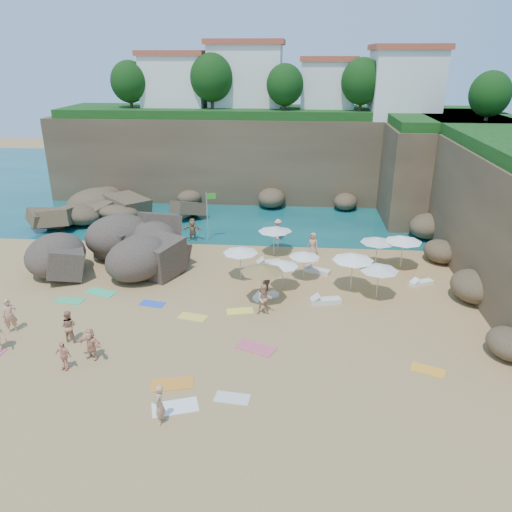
# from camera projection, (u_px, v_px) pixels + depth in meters

# --- Properties ---
(ground) EXTENTS (120.00, 120.00, 0.00)m
(ground) POSITION_uv_depth(u_px,v_px,m) (218.00, 306.00, 29.04)
(ground) COLOR tan
(ground) RESTS_ON ground
(seawater) EXTENTS (120.00, 120.00, 0.00)m
(seawater) POSITION_uv_depth(u_px,v_px,m) (258.00, 183.00, 56.77)
(seawater) COLOR #0C4751
(seawater) RESTS_ON ground
(cliff_back) EXTENTS (44.00, 8.00, 8.00)m
(cliff_back) POSITION_uv_depth(u_px,v_px,m) (274.00, 157.00, 50.49)
(cliff_back) COLOR brown
(cliff_back) RESTS_ON ground
(cliff_corner) EXTENTS (10.00, 12.00, 8.00)m
(cliff_corner) POSITION_uv_depth(u_px,v_px,m) (438.00, 170.00, 44.71)
(cliff_corner) COLOR brown
(cliff_corner) RESTS_ON ground
(rock_promontory) EXTENTS (12.00, 7.00, 2.00)m
(rock_promontory) POSITION_uv_depth(u_px,v_px,m) (124.00, 218.00, 44.68)
(rock_promontory) COLOR brown
(rock_promontory) RESTS_ON ground
(clifftop_buildings) EXTENTS (28.48, 9.48, 7.00)m
(clifftop_buildings) POSITION_uv_depth(u_px,v_px,m) (285.00, 81.00, 48.44)
(clifftop_buildings) COLOR white
(clifftop_buildings) RESTS_ON cliff_back
(clifftop_trees) EXTENTS (35.60, 23.82, 4.40)m
(clifftop_trees) POSITION_uv_depth(u_px,v_px,m) (305.00, 84.00, 42.50)
(clifftop_trees) COLOR #11380F
(clifftop_trees) RESTS_ON ground
(marina_masts) EXTENTS (3.10, 0.10, 6.00)m
(marina_masts) POSITION_uv_depth(u_px,v_px,m) (115.00, 155.00, 56.92)
(marina_masts) COLOR white
(marina_masts) RESTS_ON ground
(rock_outcrop) EXTENTS (8.49, 6.47, 3.32)m
(rock_outcrop) POSITION_uv_depth(u_px,v_px,m) (118.00, 263.00, 35.00)
(rock_outcrop) COLOR brown
(rock_outcrop) RESTS_ON ground
(flag_pole) EXTENTS (0.74, 0.29, 3.89)m
(flag_pole) POSITION_uv_depth(u_px,v_px,m) (209.00, 210.00, 38.48)
(flag_pole) COLOR silver
(flag_pole) RESTS_ON ground
(parasol_0) EXTENTS (2.28, 2.28, 2.15)m
(parasol_0) POSITION_uv_depth(u_px,v_px,m) (241.00, 250.00, 31.90)
(parasol_0) COLOR silver
(parasol_0) RESTS_ON ground
(parasol_1) EXTENTS (2.29, 2.29, 2.17)m
(parasol_1) POSITION_uv_depth(u_px,v_px,m) (274.00, 229.00, 35.72)
(parasol_1) COLOR silver
(parasol_1) RESTS_ON ground
(parasol_2) EXTENTS (1.98, 1.98, 1.88)m
(parasol_2) POSITION_uv_depth(u_px,v_px,m) (279.00, 229.00, 36.54)
(parasol_2) COLOR silver
(parasol_2) RESTS_ON ground
(parasol_3) EXTENTS (2.48, 2.48, 2.34)m
(parasol_3) POSITION_uv_depth(u_px,v_px,m) (404.00, 239.00, 33.34)
(parasol_3) COLOR silver
(parasol_3) RESTS_ON ground
(parasol_4) EXTENTS (2.31, 2.31, 2.19)m
(parasol_4) POSITION_uv_depth(u_px,v_px,m) (378.00, 240.00, 33.57)
(parasol_4) COLOR silver
(parasol_4) RESTS_ON ground
(parasol_6) EXTENTS (2.53, 2.53, 2.39)m
(parasol_6) POSITION_uv_depth(u_px,v_px,m) (262.00, 269.00, 28.60)
(parasol_6) COLOR silver
(parasol_6) RESTS_ON ground
(parasol_7) EXTENTS (1.97, 1.97, 1.87)m
(parasol_7) POSITION_uv_depth(u_px,v_px,m) (304.00, 255.00, 31.91)
(parasol_7) COLOR silver
(parasol_7) RESTS_ON ground
(parasol_8) EXTENTS (2.53, 2.53, 2.39)m
(parasol_8) POSITION_uv_depth(u_px,v_px,m) (353.00, 257.00, 30.20)
(parasol_8) COLOR silver
(parasol_8) RESTS_ON ground
(parasol_9) EXTENTS (1.97, 1.97, 1.86)m
(parasol_9) POSITION_uv_depth(u_px,v_px,m) (283.00, 264.00, 30.51)
(parasol_9) COLOR silver
(parasol_9) RESTS_ON ground
(parasol_11) EXTENTS (2.30, 2.30, 2.18)m
(parasol_11) POSITION_uv_depth(u_px,v_px,m) (379.00, 268.00, 29.23)
(parasol_11) COLOR silver
(parasol_11) RESTS_ON ground
(lounger_0) EXTENTS (1.83, 1.09, 0.27)m
(lounger_0) POSITION_uv_depth(u_px,v_px,m) (269.00, 263.00, 34.73)
(lounger_0) COLOR silver
(lounger_0) RESTS_ON ground
(lounger_1) EXTENTS (1.63, 0.77, 0.24)m
(lounger_1) POSITION_uv_depth(u_px,v_px,m) (307.00, 259.00, 35.37)
(lounger_1) COLOR white
(lounger_1) RESTS_ON ground
(lounger_2) EXTENTS (1.61, 1.12, 0.24)m
(lounger_2) POSITION_uv_depth(u_px,v_px,m) (421.00, 283.00, 31.71)
(lounger_2) COLOR white
(lounger_2) RESTS_ON ground
(lounger_3) EXTENTS (1.89, 0.97, 0.28)m
(lounger_3) POSITION_uv_depth(u_px,v_px,m) (326.00, 301.00, 29.33)
(lounger_3) COLOR silver
(lounger_3) RESTS_ON ground
(lounger_4) EXTENTS (1.84, 1.23, 0.27)m
(lounger_4) POSITION_uv_depth(u_px,v_px,m) (317.00, 271.00, 33.45)
(lounger_4) COLOR silver
(lounger_4) RESTS_ON ground
(lounger_5) EXTENTS (1.56, 1.44, 0.25)m
(lounger_5) POSITION_uv_depth(u_px,v_px,m) (266.00, 296.00, 29.92)
(lounger_5) COLOR white
(lounger_5) RESTS_ON ground
(towel_2) EXTENTS (2.02, 1.32, 0.03)m
(towel_2) POSITION_uv_depth(u_px,v_px,m) (172.00, 384.00, 22.12)
(towel_2) COLOR orange
(towel_2) RESTS_ON ground
(towel_3) EXTENTS (1.70, 0.96, 0.03)m
(towel_3) POSITION_uv_depth(u_px,v_px,m) (70.00, 301.00, 29.63)
(towel_3) COLOR #35BC70
(towel_3) RESTS_ON ground
(towel_4) EXTENTS (1.70, 1.12, 0.03)m
(towel_4) POSITION_uv_depth(u_px,v_px,m) (193.00, 317.00, 27.79)
(towel_4) COLOR yellow
(towel_4) RESTS_ON ground
(towel_5) EXTENTS (1.57, 0.91, 0.03)m
(towel_5) POSITION_uv_depth(u_px,v_px,m) (232.00, 398.00, 21.22)
(towel_5) COLOR silver
(towel_5) RESTS_ON ground
(towel_8) EXTENTS (1.56, 0.99, 0.03)m
(towel_8) POSITION_uv_depth(u_px,v_px,m) (152.00, 304.00, 29.26)
(towel_8) COLOR blue
(towel_8) RESTS_ON ground
(towel_9) EXTENTS (2.18, 1.68, 0.03)m
(towel_9) POSITION_uv_depth(u_px,v_px,m) (256.00, 348.00, 24.86)
(towel_9) COLOR #D55365
(towel_9) RESTS_ON ground
(towel_10) EXTENTS (1.67, 1.26, 0.03)m
(towel_10) POSITION_uv_depth(u_px,v_px,m) (428.00, 370.00, 23.11)
(towel_10) COLOR #FFA428
(towel_10) RESTS_ON ground
(towel_11) EXTENTS (2.09, 1.49, 0.03)m
(towel_11) POSITION_uv_depth(u_px,v_px,m) (101.00, 292.00, 30.66)
(towel_11) COLOR #37C281
(towel_11) RESTS_ON ground
(towel_12) EXTENTS (1.65, 1.08, 0.03)m
(towel_12) POSITION_uv_depth(u_px,v_px,m) (240.00, 311.00, 28.44)
(towel_12) COLOR #FDEE42
(towel_12) RESTS_ON ground
(towel_13) EXTENTS (2.10, 1.50, 0.03)m
(towel_13) POSITION_uv_depth(u_px,v_px,m) (175.00, 407.00, 20.66)
(towel_13) COLOR white
(towel_13) RESTS_ON ground
(person_stand_0) EXTENTS (0.83, 0.74, 1.90)m
(person_stand_0) POSITION_uv_depth(u_px,v_px,m) (10.00, 316.00, 26.00)
(person_stand_0) COLOR tan
(person_stand_0) RESTS_ON ground
(person_stand_1) EXTENTS (0.89, 0.72, 1.71)m
(person_stand_1) POSITION_uv_depth(u_px,v_px,m) (69.00, 326.00, 25.19)
(person_stand_1) COLOR tan
(person_stand_1) RESTS_ON ground
(person_stand_2) EXTENTS (1.04, 1.12, 1.68)m
(person_stand_2) POSITION_uv_depth(u_px,v_px,m) (278.00, 229.00, 39.19)
(person_stand_2) COLOR #FAA68E
(person_stand_2) RESTS_ON ground
(person_stand_3) EXTENTS (0.77, 1.05, 1.65)m
(person_stand_3) POSITION_uv_depth(u_px,v_px,m) (267.00, 281.00, 30.27)
(person_stand_3) COLOR #8E5D47
(person_stand_3) RESTS_ON ground
(person_stand_4) EXTENTS (0.95, 0.84, 1.71)m
(person_stand_4) POSITION_uv_depth(u_px,v_px,m) (313.00, 244.00, 36.13)
(person_stand_4) COLOR tan
(person_stand_4) RESTS_ON ground
(person_stand_5) EXTENTS (1.64, 0.49, 1.76)m
(person_stand_5) POSITION_uv_depth(u_px,v_px,m) (192.00, 229.00, 39.09)
(person_stand_5) COLOR #A67C53
(person_stand_5) RESTS_ON ground
(person_stand_6) EXTENTS (0.44, 0.65, 1.75)m
(person_stand_6) POSITION_uv_depth(u_px,v_px,m) (159.00, 404.00, 19.51)
(person_stand_6) COLOR tan
(person_stand_6) RESTS_ON ground
(person_lie_1) EXTENTS (1.11, 1.55, 0.34)m
(person_lie_1) POSITION_uv_depth(u_px,v_px,m) (65.00, 366.00, 23.14)
(person_lie_1) COLOR #EDA186
(person_lie_1) RESTS_ON ground
(person_lie_3) EXTENTS (1.89, 1.97, 0.42)m
(person_lie_3) POSITION_uv_depth(u_px,v_px,m) (92.00, 355.00, 23.92)
(person_lie_3) COLOR #E19B76
(person_lie_3) RESTS_ON ground
(person_lie_5) EXTENTS (1.10, 1.88, 0.67)m
(person_lie_5) POSITION_uv_depth(u_px,v_px,m) (264.00, 309.00, 28.03)
(person_lie_5) COLOR tan
(person_lie_5) RESTS_ON ground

